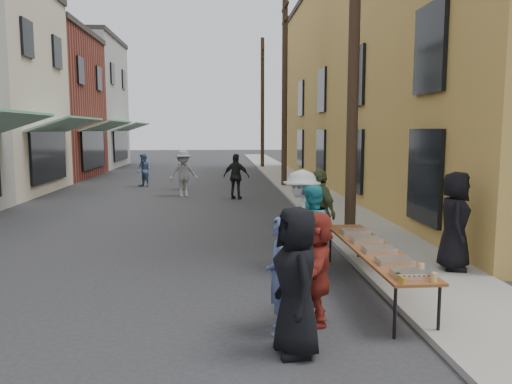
{
  "coord_description": "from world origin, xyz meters",
  "views": [
    {
      "loc": [
        1.29,
        -8.24,
        2.67
      ],
      "look_at": [
        2.09,
        2.75,
        1.3
      ],
      "focal_mm": 35.0,
      "sensor_mm": 36.0,
      "label": 1
    }
  ],
  "objects": [
    {
      "name": "guest_front_a",
      "position": [
        2.18,
        -2.57,
        0.89
      ],
      "size": [
        0.7,
        0.95,
        1.79
      ],
      "primitive_type": "imported",
      "rotation": [
        0.0,
        0.0,
        -1.41
      ],
      "color": "black",
      "rests_on": "ground"
    },
    {
      "name": "guest_front_b",
      "position": [
        2.06,
        -1.93,
        0.78
      ],
      "size": [
        0.43,
        0.61,
        1.57
      ],
      "primitive_type": "imported",
      "rotation": [
        0.0,
        0.0,
        -1.68
      ],
      "color": "#465788",
      "rests_on": "ground"
    },
    {
      "name": "passerby_mid",
      "position": [
        1.92,
        11.0,
        0.88
      ],
      "size": [
        1.12,
        0.75,
        1.77
      ],
      "primitive_type": "imported",
      "rotation": [
        0.0,
        0.0,
        2.8
      ],
      "color": "black",
      "rests_on": "ground"
    },
    {
      "name": "passerby_left",
      "position": [
        -0.18,
        11.95,
        0.94
      ],
      "size": [
        1.36,
        1.03,
        1.87
      ],
      "primitive_type": "imported",
      "rotation": [
        0.0,
        0.0,
        0.31
      ],
      "color": "gray",
      "rests_on": "ground"
    },
    {
      "name": "catering_tray_buns",
      "position": [
        3.8,
        -0.67,
        0.79
      ],
      "size": [
        0.5,
        0.33,
        0.08
      ],
      "primitive_type": "cube",
      "color": "tan",
      "rests_on": "serving_table"
    },
    {
      "name": "condiment_jar_a",
      "position": [
        3.58,
        -2.32,
        0.79
      ],
      "size": [
        0.07,
        0.07,
        0.08
      ],
      "primitive_type": "cylinder",
      "color": "#A57F26",
      "rests_on": "serving_table"
    },
    {
      "name": "utility_pole_far",
      "position": [
        4.3,
        27.0,
        4.5
      ],
      "size": [
        0.26,
        0.26,
        9.0
      ],
      "primitive_type": "cylinder",
      "color": "#2D2116",
      "rests_on": "ground"
    },
    {
      "name": "guest_front_e",
      "position": [
        3.4,
        2.14,
        0.93
      ],
      "size": [
        0.81,
        1.17,
        1.85
      ],
      "primitive_type": "imported",
      "rotation": [
        0.0,
        0.0,
        -1.2
      ],
      "color": "#4E5D36",
      "rests_on": "ground"
    },
    {
      "name": "guest_front_c",
      "position": [
        2.93,
        0.53,
        0.85
      ],
      "size": [
        0.94,
        1.03,
        1.7
      ],
      "primitive_type": "imported",
      "rotation": [
        0.0,
        0.0,
        -2.03
      ],
      "color": "teal",
      "rests_on": "ground"
    },
    {
      "name": "utility_pole_near",
      "position": [
        4.3,
        3.0,
        4.5
      ],
      "size": [
        0.26,
        0.26,
        9.0
      ],
      "primitive_type": "cylinder",
      "color": "#2D2116",
      "rests_on": "ground"
    },
    {
      "name": "serving_table",
      "position": [
        3.8,
        -0.37,
        0.71
      ],
      "size": [
        0.7,
        4.0,
        0.75
      ],
      "color": "brown",
      "rests_on": "ground"
    },
    {
      "name": "building_ochre",
      "position": [
        11.1,
        14.0,
        5.0
      ],
      "size": [
        10.0,
        28.0,
        10.0
      ],
      "primitive_type": "cube",
      "color": "#B59C40",
      "rests_on": "ground"
    },
    {
      "name": "sidewalk",
      "position": [
        5.0,
        15.0,
        0.05
      ],
      "size": [
        2.2,
        60.0,
        0.1
      ],
      "primitive_type": "cube",
      "color": "gray",
      "rests_on": "ground"
    },
    {
      "name": "server",
      "position": [
        5.6,
        0.51,
        1.01
      ],
      "size": [
        0.87,
        1.04,
        1.82
      ],
      "primitive_type": "imported",
      "rotation": [
        0.0,
        0.0,
        1.19
      ],
      "color": "black",
      "rests_on": "sidewalk"
    },
    {
      "name": "ground",
      "position": [
        0.0,
        0.0,
        0.0
      ],
      "size": [
        120.0,
        120.0,
        0.0
      ],
      "primitive_type": "plane",
      "color": "#28282B",
      "rests_on": "ground"
    },
    {
      "name": "passerby_far",
      "position": [
        -2.29,
        15.54,
        0.78
      ],
      "size": [
        0.96,
        0.95,
        1.57
      ],
      "primitive_type": "imported",
      "rotation": [
        0.0,
        0.0,
        5.54
      ],
      "color": "#4C6D94",
      "rests_on": "ground"
    },
    {
      "name": "condiment_jar_c",
      "position": [
        3.58,
        -2.12,
        0.79
      ],
      "size": [
        0.07,
        0.07,
        0.08
      ],
      "primitive_type": "cylinder",
      "color": "#A57F26",
      "rests_on": "serving_table"
    },
    {
      "name": "catering_tray_buns_end",
      "position": [
        3.8,
        0.73,
        0.79
      ],
      "size": [
        0.5,
        0.33,
        0.08
      ],
      "primitive_type": "cube",
      "color": "tan",
      "rests_on": "serving_table"
    },
    {
      "name": "condiment_jar_b",
      "position": [
        3.58,
        -2.22,
        0.79
      ],
      "size": [
        0.07,
        0.07,
        0.08
      ],
      "primitive_type": "cylinder",
      "color": "#A57F26",
      "rests_on": "serving_table"
    },
    {
      "name": "guest_front_d",
      "position": [
        2.84,
        1.09,
        0.96
      ],
      "size": [
        0.99,
        1.38,
        1.92
      ],
      "primitive_type": "imported",
      "rotation": [
        0.0,
        0.0,
        -1.81
      ],
      "color": "silver",
      "rests_on": "ground"
    },
    {
      "name": "passerby_right",
      "position": [
        -0.33,
        14.28,
        0.85
      ],
      "size": [
        0.49,
        0.67,
        1.7
      ],
      "primitive_type": "imported",
      "rotation": [
        0.0,
        0.0,
        4.56
      ],
      "color": "#586339",
      "rests_on": "ground"
    },
    {
      "name": "catering_tray_foil_d",
      "position": [
        3.8,
        0.03,
        0.79
      ],
      "size": [
        0.5,
        0.33,
        0.08
      ],
      "primitive_type": "cube",
      "color": "#B2B2B7",
      "rests_on": "serving_table"
    },
    {
      "name": "utility_pole_mid",
      "position": [
        4.3,
        15.0,
        4.5
      ],
      "size": [
        0.26,
        0.26,
        9.0
      ],
      "primitive_type": "cylinder",
      "color": "#2D2116",
      "rests_on": "ground"
    },
    {
      "name": "guest_queue_back",
      "position": [
        2.6,
        -1.61,
        0.79
      ],
      "size": [
        0.67,
        1.51,
        1.57
      ],
      "primitive_type": "imported",
      "rotation": [
        0.0,
        0.0,
        -1.72
      ],
      "color": "maroon",
      "rests_on": "ground"
    },
    {
      "name": "catering_tray_foil_b",
      "position": [
        3.8,
        -1.37,
        0.79
      ],
      "size": [
        0.5,
        0.33,
        0.08
      ],
      "primitive_type": "cube",
      "color": "#B2B2B7",
      "rests_on": "serving_table"
    },
    {
      "name": "cup_stack",
      "position": [
        4.0,
        -2.27,
        0.81
      ],
      "size": [
        0.08,
        0.08,
        0.12
      ],
      "primitive_type": "cylinder",
      "color": "tan",
      "rests_on": "serving_table"
    },
    {
      "name": "catering_tray_sausage",
      "position": [
        3.8,
        -2.02,
        0.79
      ],
      "size": [
        0.5,
        0.33,
        0.08
      ],
      "primitive_type": "cube",
      "color": "maroon",
      "rests_on": "serving_table"
    }
  ]
}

